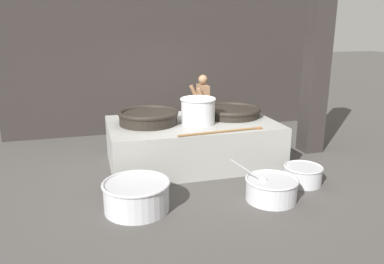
{
  "coord_description": "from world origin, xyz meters",
  "views": [
    {
      "loc": [
        -1.91,
        -6.79,
        2.59
      ],
      "look_at": [
        0.0,
        0.0,
        0.62
      ],
      "focal_mm": 35.0,
      "sensor_mm": 36.0,
      "label": 1
    }
  ],
  "objects_px": {
    "giant_wok_far": "(231,111)",
    "stock_pot": "(198,110)",
    "prep_bowl_meat": "(137,194)",
    "giant_wok_near": "(148,117)",
    "prep_bowl_vegetables": "(271,188)",
    "prep_bowl_extra": "(303,174)",
    "cook": "(202,106)"
  },
  "relations": [
    {
      "from": "giant_wok_far",
      "to": "prep_bowl_vegetables",
      "type": "relative_size",
      "value": 1.14
    },
    {
      "from": "giant_wok_far",
      "to": "giant_wok_near",
      "type": "bearing_deg",
      "value": -174.77
    },
    {
      "from": "prep_bowl_vegetables",
      "to": "prep_bowl_meat",
      "type": "bearing_deg",
      "value": 173.42
    },
    {
      "from": "stock_pot",
      "to": "giant_wok_far",
      "type": "bearing_deg",
      "value": 25.56
    },
    {
      "from": "prep_bowl_vegetables",
      "to": "stock_pot",
      "type": "bearing_deg",
      "value": 109.55
    },
    {
      "from": "stock_pot",
      "to": "prep_bowl_vegetables",
      "type": "relative_size",
      "value": 0.65
    },
    {
      "from": "prep_bowl_meat",
      "to": "stock_pot",
      "type": "bearing_deg",
      "value": 48.39
    },
    {
      "from": "prep_bowl_meat",
      "to": "prep_bowl_extra",
      "type": "relative_size",
      "value": 1.51
    },
    {
      "from": "prep_bowl_extra",
      "to": "cook",
      "type": "bearing_deg",
      "value": 106.96
    },
    {
      "from": "giant_wok_near",
      "to": "prep_bowl_vegetables",
      "type": "relative_size",
      "value": 1.08
    },
    {
      "from": "giant_wok_far",
      "to": "cook",
      "type": "bearing_deg",
      "value": 103.13
    },
    {
      "from": "stock_pot",
      "to": "prep_bowl_vegetables",
      "type": "height_order",
      "value": "stock_pot"
    },
    {
      "from": "giant_wok_far",
      "to": "prep_bowl_vegetables",
      "type": "distance_m",
      "value": 2.34
    },
    {
      "from": "cook",
      "to": "giant_wok_far",
      "type": "bearing_deg",
      "value": 98.06
    },
    {
      "from": "cook",
      "to": "prep_bowl_vegetables",
      "type": "height_order",
      "value": "cook"
    },
    {
      "from": "cook",
      "to": "stock_pot",
      "type": "bearing_deg",
      "value": 64.69
    },
    {
      "from": "prep_bowl_meat",
      "to": "prep_bowl_vegetables",
      "type": "bearing_deg",
      "value": -6.58
    },
    {
      "from": "cook",
      "to": "giant_wok_near",
      "type": "bearing_deg",
      "value": 36.29
    },
    {
      "from": "stock_pot",
      "to": "giant_wok_near",
      "type": "bearing_deg",
      "value": 165.26
    },
    {
      "from": "giant_wok_far",
      "to": "stock_pot",
      "type": "bearing_deg",
      "value": -154.44
    },
    {
      "from": "giant_wok_near",
      "to": "prep_bowl_vegetables",
      "type": "height_order",
      "value": "giant_wok_near"
    },
    {
      "from": "giant_wok_far",
      "to": "prep_bowl_meat",
      "type": "distance_m",
      "value": 3.07
    },
    {
      "from": "prep_bowl_meat",
      "to": "prep_bowl_extra",
      "type": "xyz_separation_m",
      "value": [
        2.87,
        0.19,
        -0.07
      ]
    },
    {
      "from": "prep_bowl_vegetables",
      "to": "giant_wok_near",
      "type": "bearing_deg",
      "value": 127.09
    },
    {
      "from": "stock_pot",
      "to": "cook",
      "type": "distance_m",
      "value": 1.66
    },
    {
      "from": "cook",
      "to": "prep_bowl_meat",
      "type": "xyz_separation_m",
      "value": [
        -1.97,
        -3.12,
        -0.6
      ]
    },
    {
      "from": "giant_wok_near",
      "to": "cook",
      "type": "height_order",
      "value": "cook"
    },
    {
      "from": "giant_wok_near",
      "to": "prep_bowl_extra",
      "type": "relative_size",
      "value": 1.73
    },
    {
      "from": "giant_wok_far",
      "to": "prep_bowl_vegetables",
      "type": "height_order",
      "value": "giant_wok_far"
    },
    {
      "from": "prep_bowl_extra",
      "to": "giant_wok_far",
      "type": "bearing_deg",
      "value": 109.32
    },
    {
      "from": "giant_wok_near",
      "to": "cook",
      "type": "xyz_separation_m",
      "value": [
        1.48,
        1.3,
        -0.12
      ]
    },
    {
      "from": "prep_bowl_vegetables",
      "to": "prep_bowl_meat",
      "type": "relative_size",
      "value": 1.06
    }
  ]
}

